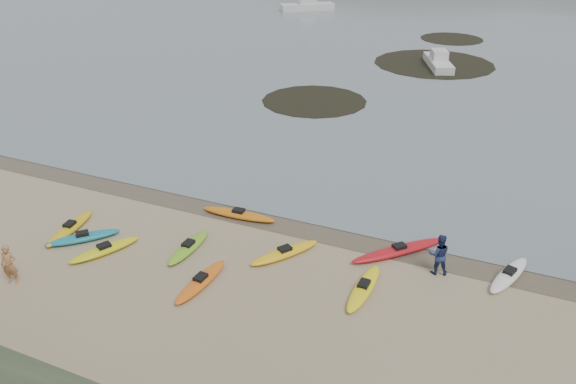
% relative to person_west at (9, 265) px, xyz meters
% --- Properties ---
extents(ground, '(600.00, 600.00, 0.00)m').
position_rel_person_west_xyz_m(ground, '(8.16, 9.20, -0.87)').
color(ground, tan).
rests_on(ground, ground).
extents(wet_sand, '(60.00, 60.00, 0.00)m').
position_rel_person_west_xyz_m(wet_sand, '(8.16, 8.90, -0.87)').
color(wet_sand, brown).
rests_on(wet_sand, ground).
extents(kayaks, '(20.65, 9.14, 0.34)m').
position_rel_person_west_xyz_m(kayaks, '(7.70, 5.69, -0.70)').
color(kayaks, yellow).
rests_on(kayaks, ground).
extents(person_west, '(0.74, 0.62, 1.74)m').
position_rel_person_west_xyz_m(person_west, '(0.00, 0.00, 0.00)').
color(person_west, '#AF7446').
rests_on(person_west, ground).
extents(person_east, '(1.06, 0.93, 1.81)m').
position_rel_person_west_xyz_m(person_east, '(15.63, 7.61, 0.04)').
color(person_east, navy).
rests_on(person_east, ground).
extents(kelp_mats, '(16.15, 34.95, 0.04)m').
position_rel_person_west_xyz_m(kelp_mats, '(7.21, 40.46, -0.84)').
color(kelp_mats, black).
rests_on(kelp_mats, water).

